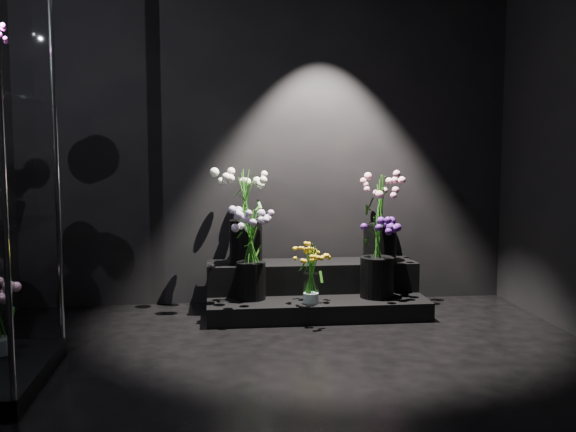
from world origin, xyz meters
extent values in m
plane|color=black|center=(0.00, 0.00, 0.00)|extent=(4.00, 4.00, 0.00)
plane|color=black|center=(0.00, 2.00, 1.40)|extent=(4.00, 0.00, 4.00)
plane|color=black|center=(0.00, -2.00, 1.40)|extent=(4.00, 0.00, 4.00)
cube|color=black|center=(0.33, 1.58, 0.07)|extent=(1.67, 0.74, 0.14)
cube|color=black|center=(0.33, 1.77, 0.26)|extent=(1.67, 0.37, 0.23)
cylinder|color=white|center=(0.26, 1.32, 0.25)|extent=(0.12, 0.12, 0.22)
cylinder|color=black|center=(-0.17, 1.51, 0.28)|extent=(0.22, 0.22, 0.28)
cylinder|color=black|center=(0.79, 1.47, 0.29)|extent=(0.26, 0.26, 0.31)
cylinder|color=black|center=(-0.20, 1.74, 0.54)|extent=(0.26, 0.26, 0.34)
cylinder|color=black|center=(0.88, 1.74, 0.52)|extent=(0.26, 0.26, 0.30)
camera|label=1|loc=(-0.43, -3.25, 1.28)|focal=40.00mm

